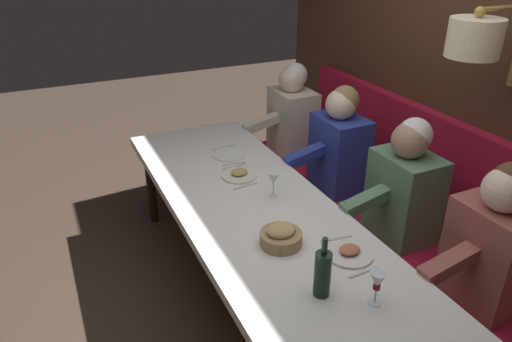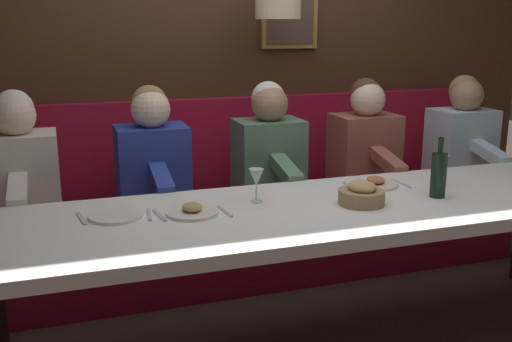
# 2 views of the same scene
# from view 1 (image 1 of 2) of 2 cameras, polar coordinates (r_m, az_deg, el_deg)

# --- Properties ---
(ground_plane) EXTENTS (12.00, 12.00, 0.00)m
(ground_plane) POSITION_cam_1_polar(r_m,az_deg,el_deg) (3.12, 1.86, -18.06)
(ground_plane) COLOR #423328
(dining_table) EXTENTS (0.90, 3.21, 0.74)m
(dining_table) POSITION_cam_1_polar(r_m,az_deg,el_deg) (2.68, 2.07, -7.64)
(dining_table) COLOR silver
(dining_table) RESTS_ON ground_plane
(banquette_bench) EXTENTS (0.52, 3.41, 0.45)m
(banquette_bench) POSITION_cam_1_polar(r_m,az_deg,el_deg) (3.38, 15.75, -10.17)
(banquette_bench) COLOR maroon
(banquette_bench) RESTS_ON ground_plane
(back_wall_panel) EXTENTS (0.59, 4.61, 2.90)m
(back_wall_panel) POSITION_cam_1_polar(r_m,az_deg,el_deg) (3.27, 26.11, 9.23)
(back_wall_panel) COLOR #422819
(back_wall_panel) RESTS_ON ground_plane
(diner_near) EXTENTS (0.60, 0.40, 0.79)m
(diner_near) POSITION_cam_1_polar(r_m,az_deg,el_deg) (2.68, 26.53, -7.51)
(diner_near) COLOR #934C42
(diner_near) RESTS_ON banquette_bench
(diner_middle) EXTENTS (0.60, 0.40, 0.79)m
(diner_middle) POSITION_cam_1_polar(r_m,az_deg,el_deg) (3.05, 17.33, -1.55)
(diner_middle) COLOR #567A5B
(diner_middle) RESTS_ON banquette_bench
(diner_far) EXTENTS (0.60, 0.40, 0.79)m
(diner_far) POSITION_cam_1_polar(r_m,az_deg,el_deg) (3.54, 9.90, 3.34)
(diner_far) COLOR #283893
(diner_far) RESTS_ON banquette_bench
(diner_farthest) EXTENTS (0.60, 0.40, 0.79)m
(diner_farthest) POSITION_cam_1_polar(r_m,az_deg,el_deg) (4.09, 4.32, 6.95)
(diner_farthest) COLOR beige
(diner_farthest) RESTS_ON banquette_bench
(place_setting_0) EXTENTS (0.24, 0.33, 0.05)m
(place_setting_0) POSITION_cam_1_polar(r_m,az_deg,el_deg) (3.16, -2.01, -0.42)
(place_setting_0) COLOR silver
(place_setting_0) RESTS_ON dining_table
(place_setting_1) EXTENTS (0.24, 0.33, 0.01)m
(place_setting_1) POSITION_cam_1_polar(r_m,az_deg,el_deg) (3.46, -3.24, 1.94)
(place_setting_1) COLOR white
(place_setting_1) RESTS_ON dining_table
(place_setting_2) EXTENTS (0.24, 0.32, 0.05)m
(place_setting_2) POSITION_cam_1_polar(r_m,az_deg,el_deg) (2.47, 11.09, -9.56)
(place_setting_2) COLOR silver
(place_setting_2) RESTS_ON dining_table
(wine_glass_2) EXTENTS (0.07, 0.07, 0.16)m
(wine_glass_2) POSITION_cam_1_polar(r_m,az_deg,el_deg) (2.88, 2.10, -1.03)
(wine_glass_2) COLOR silver
(wine_glass_2) RESTS_ON dining_table
(wine_glass_3) EXTENTS (0.07, 0.07, 0.16)m
(wine_glass_3) POSITION_cam_1_polar(r_m,az_deg,el_deg) (2.16, 14.29, -12.73)
(wine_glass_3) COLOR silver
(wine_glass_3) RESTS_ON dining_table
(wine_bottle) EXTENTS (0.08, 0.08, 0.30)m
(wine_bottle) POSITION_cam_1_polar(r_m,az_deg,el_deg) (2.16, 7.95, -11.99)
(wine_bottle) COLOR black
(wine_bottle) RESTS_ON dining_table
(bread_bowl) EXTENTS (0.22, 0.22, 0.12)m
(bread_bowl) POSITION_cam_1_polar(r_m,az_deg,el_deg) (2.49, 2.99, -7.81)
(bread_bowl) COLOR #9E7F56
(bread_bowl) RESTS_ON dining_table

